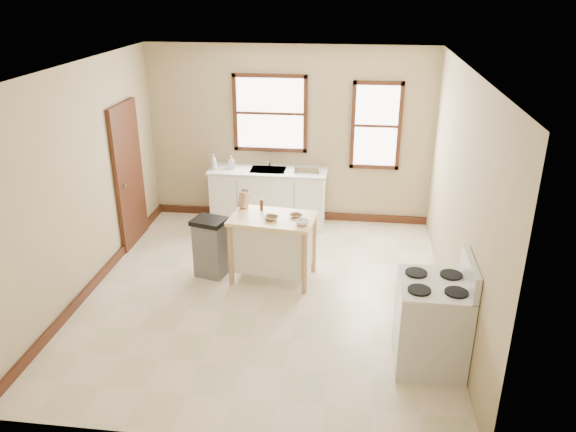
# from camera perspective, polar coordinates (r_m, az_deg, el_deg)

# --- Properties ---
(floor) EXTENTS (5.00, 5.00, 0.00)m
(floor) POSITION_cam_1_polar(r_m,az_deg,el_deg) (7.21, -2.31, -7.82)
(floor) COLOR #F6DBC3
(floor) RESTS_ON ground
(ceiling) EXTENTS (5.00, 5.00, 0.00)m
(ceiling) POSITION_cam_1_polar(r_m,az_deg,el_deg) (6.26, -2.73, 14.79)
(ceiling) COLOR white
(ceiling) RESTS_ON ground
(wall_back) EXTENTS (4.50, 0.04, 2.80)m
(wall_back) POSITION_cam_1_polar(r_m,az_deg,el_deg) (8.96, 0.13, 8.18)
(wall_back) COLOR tan
(wall_back) RESTS_ON ground
(wall_left) EXTENTS (0.04, 5.00, 2.80)m
(wall_left) POSITION_cam_1_polar(r_m,az_deg,el_deg) (7.31, -20.22, 3.27)
(wall_left) COLOR tan
(wall_left) RESTS_ON ground
(wall_right) EXTENTS (0.04, 5.00, 2.80)m
(wall_right) POSITION_cam_1_polar(r_m,az_deg,el_deg) (6.63, 17.07, 1.73)
(wall_right) COLOR tan
(wall_right) RESTS_ON ground
(window_main) EXTENTS (1.17, 0.06, 1.22)m
(window_main) POSITION_cam_1_polar(r_m,az_deg,el_deg) (8.90, -1.83, 10.38)
(window_main) COLOR #361E0E
(window_main) RESTS_ON wall_back
(window_side) EXTENTS (0.77, 0.06, 1.37)m
(window_side) POSITION_cam_1_polar(r_m,az_deg,el_deg) (8.84, 8.95, 9.02)
(window_side) COLOR #361E0E
(window_side) RESTS_ON wall_back
(door_left) EXTENTS (0.06, 0.90, 2.10)m
(door_left) POSITION_cam_1_polar(r_m,az_deg,el_deg) (8.51, -15.87, 4.01)
(door_left) COLOR #361E0E
(door_left) RESTS_ON ground
(baseboard_back) EXTENTS (4.50, 0.04, 0.12)m
(baseboard_back) POSITION_cam_1_polar(r_m,az_deg,el_deg) (9.37, 0.10, 0.18)
(baseboard_back) COLOR #361E0E
(baseboard_back) RESTS_ON ground
(baseboard_left) EXTENTS (0.04, 5.00, 0.12)m
(baseboard_left) POSITION_cam_1_polar(r_m,az_deg,el_deg) (7.82, -18.69, -6.01)
(baseboard_left) COLOR #361E0E
(baseboard_left) RESTS_ON ground
(sink_counter) EXTENTS (1.86, 0.62, 0.92)m
(sink_counter) POSITION_cam_1_polar(r_m,az_deg,el_deg) (9.01, -2.00, 1.96)
(sink_counter) COLOR white
(sink_counter) RESTS_ON ground
(faucet) EXTENTS (0.03, 0.03, 0.22)m
(faucet) POSITION_cam_1_polar(r_m,az_deg,el_deg) (8.99, -1.87, 5.76)
(faucet) COLOR silver
(faucet) RESTS_ON sink_counter
(soap_bottle_a) EXTENTS (0.11, 0.11, 0.24)m
(soap_bottle_a) POSITION_cam_1_polar(r_m,az_deg,el_deg) (8.91, -7.56, 5.49)
(soap_bottle_a) COLOR #B2B2B2
(soap_bottle_a) RESTS_ON sink_counter
(soap_bottle_b) EXTENTS (0.11, 0.11, 0.20)m
(soap_bottle_b) POSITION_cam_1_polar(r_m,az_deg,el_deg) (8.93, -5.75, 5.45)
(soap_bottle_b) COLOR #B2B2B2
(soap_bottle_b) RESTS_ON sink_counter
(dish_rack) EXTENTS (0.46, 0.38, 0.10)m
(dish_rack) POSITION_cam_1_polar(r_m,az_deg,el_deg) (8.75, 2.01, 4.86)
(dish_rack) COLOR silver
(dish_rack) RESTS_ON sink_counter
(kitchen_island) EXTENTS (1.14, 0.80, 0.88)m
(kitchen_island) POSITION_cam_1_polar(r_m,az_deg,el_deg) (7.36, -1.52, -3.25)
(kitchen_island) COLOR #FDD995
(kitchen_island) RESTS_ON ground
(knife_block) EXTENTS (0.13, 0.13, 0.20)m
(knife_block) POSITION_cam_1_polar(r_m,az_deg,el_deg) (7.45, -4.51, 1.57)
(knife_block) COLOR tan
(knife_block) RESTS_ON kitchen_island
(pepper_grinder) EXTENTS (0.05, 0.05, 0.15)m
(pepper_grinder) POSITION_cam_1_polar(r_m,az_deg,el_deg) (7.37, -2.70, 1.14)
(pepper_grinder) COLOR #3D2310
(pepper_grinder) RESTS_ON kitchen_island
(bowl_a) EXTENTS (0.23, 0.23, 0.04)m
(bowl_a) POSITION_cam_1_polar(r_m,az_deg,el_deg) (7.09, -1.75, -0.21)
(bowl_a) COLOR brown
(bowl_a) RESTS_ON kitchen_island
(bowl_b) EXTENTS (0.22, 0.22, 0.04)m
(bowl_b) POSITION_cam_1_polar(r_m,az_deg,el_deg) (7.16, 0.82, 0.03)
(bowl_b) COLOR brown
(bowl_b) RESTS_ON kitchen_island
(bowl_c) EXTENTS (0.20, 0.20, 0.06)m
(bowl_c) POSITION_cam_1_polar(r_m,az_deg,el_deg) (6.94, 1.45, -0.66)
(bowl_c) COLOR silver
(bowl_c) RESTS_ON kitchen_island
(trash_bin) EXTENTS (0.49, 0.44, 0.81)m
(trash_bin) POSITION_cam_1_polar(r_m,az_deg,el_deg) (7.51, -7.87, -3.17)
(trash_bin) COLOR slate
(trash_bin) RESTS_ON ground
(gas_stove) EXTENTS (0.75, 0.76, 1.20)m
(gas_stove) POSITION_cam_1_polar(r_m,az_deg,el_deg) (5.89, 14.44, -9.42)
(gas_stove) COLOR silver
(gas_stove) RESTS_ON ground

